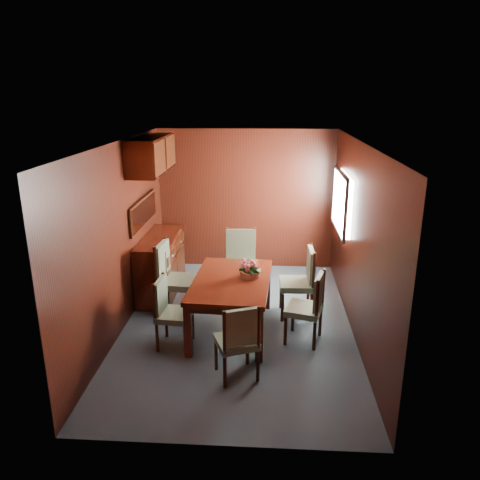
# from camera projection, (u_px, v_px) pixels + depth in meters

# --- Properties ---
(ground) EXTENTS (4.50, 4.50, 0.00)m
(ground) POSITION_uv_depth(u_px,v_px,m) (238.00, 325.00, 6.26)
(ground) COLOR #354149
(ground) RESTS_ON ground
(room_shell) EXTENTS (3.06, 4.52, 2.41)m
(room_shell) POSITION_uv_depth(u_px,v_px,m) (231.00, 200.00, 6.09)
(room_shell) COLOR black
(room_shell) RESTS_ON ground
(sideboard) EXTENTS (0.48, 1.40, 0.90)m
(sideboard) POSITION_uv_depth(u_px,v_px,m) (161.00, 265.00, 7.15)
(sideboard) COLOR black
(sideboard) RESTS_ON ground
(dining_table) EXTENTS (1.04, 1.58, 0.71)m
(dining_table) POSITION_uv_depth(u_px,v_px,m) (232.00, 286.00, 5.95)
(dining_table) COLOR black
(dining_table) RESTS_ON ground
(chair_left_near) EXTENTS (0.43, 0.45, 0.88)m
(chair_left_near) POSITION_uv_depth(u_px,v_px,m) (169.00, 309.00, 5.63)
(chair_left_near) COLOR black
(chair_left_near) RESTS_ON ground
(chair_left_far) EXTENTS (0.53, 0.55, 1.06)m
(chair_left_far) POSITION_uv_depth(u_px,v_px,m) (171.00, 275.00, 6.40)
(chair_left_far) COLOR black
(chair_left_far) RESTS_ON ground
(chair_right_near) EXTENTS (0.52, 0.53, 0.91)m
(chair_right_near) POSITION_uv_depth(u_px,v_px,m) (310.00, 304.00, 5.70)
(chair_right_near) COLOR black
(chair_right_near) RESTS_ON ground
(chair_right_far) EXTENTS (0.46, 0.48, 0.99)m
(chair_right_far) POSITION_uv_depth(u_px,v_px,m) (302.00, 278.00, 6.39)
(chair_right_far) COLOR black
(chair_right_far) RESTS_ON ground
(chair_head) EXTENTS (0.54, 0.53, 0.89)m
(chair_head) POSITION_uv_depth(u_px,v_px,m) (238.00, 338.00, 4.94)
(chair_head) COLOR black
(chair_head) RESTS_ON ground
(chair_foot) EXTENTS (0.52, 0.50, 1.03)m
(chair_foot) POSITION_uv_depth(u_px,v_px,m) (241.00, 259.00, 7.04)
(chair_foot) COLOR black
(chair_foot) RESTS_ON ground
(flower_centerpiece) EXTENTS (0.28, 0.28, 0.28)m
(flower_centerpiece) POSITION_uv_depth(u_px,v_px,m) (250.00, 267.00, 5.95)
(flower_centerpiece) COLOR #B05235
(flower_centerpiece) RESTS_ON dining_table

